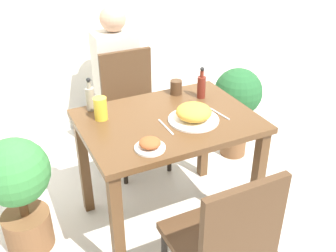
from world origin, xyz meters
name	(u,v)px	position (x,y,z in m)	size (l,w,h in m)	color
ground_plane	(168,217)	(0.00, 0.00, 0.00)	(16.00, 16.00, 0.00)	beige
dining_table	(168,137)	(0.00, 0.00, 0.62)	(0.99, 0.73, 0.75)	brown
chair_near	(225,240)	(-0.07, -0.73, 0.50)	(0.42, 0.42, 0.88)	#4C331E
chair_far	(133,105)	(0.06, 0.72, 0.50)	(0.42, 0.42, 0.88)	#4C331E
food_plate	(194,114)	(0.12, -0.09, 0.79)	(0.29, 0.29, 0.10)	white
side_plate	(150,145)	(-0.22, -0.25, 0.77)	(0.16, 0.16, 0.06)	white
drink_cup	(176,87)	(0.19, 0.27, 0.79)	(0.07, 0.07, 0.09)	#4C331E
juice_glass	(101,109)	(-0.34, 0.16, 0.81)	(0.08, 0.08, 0.13)	gold
sauce_bottle	(90,98)	(-0.36, 0.30, 0.83)	(0.05, 0.05, 0.20)	gray
condiment_bottle	(201,86)	(0.31, 0.16, 0.83)	(0.05, 0.05, 0.20)	maroon
fork_utensil	(166,127)	(-0.06, -0.09, 0.75)	(0.01, 0.18, 0.00)	silver
spoon_utensil	(220,114)	(0.29, -0.09, 0.75)	(0.03, 0.17, 0.00)	silver
potted_plant_left	(19,187)	(-0.85, 0.15, 0.44)	(0.38, 0.38, 0.74)	brown
potted_plant_right	(237,101)	(0.82, 0.45, 0.48)	(0.37, 0.37, 0.74)	brown
person_figure	(117,79)	(0.05, 1.04, 0.58)	(0.34, 0.22, 1.17)	#2D3347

